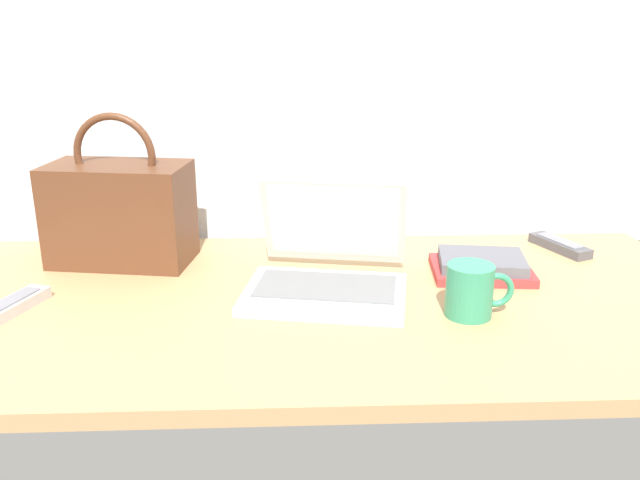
{
  "coord_description": "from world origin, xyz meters",
  "views": [
    {
      "loc": [
        -0.04,
        -1.2,
        0.55
      ],
      "look_at": [
        0.01,
        0.0,
        0.15
      ],
      "focal_mm": 37.66,
      "sensor_mm": 36.0,
      "label": 1
    }
  ],
  "objects_px": {
    "remote_control_near": "(560,245)",
    "handbag": "(120,211)",
    "laptop": "(328,268)",
    "coffee_mug": "(471,290)",
    "book_stack": "(482,266)",
    "remote_control_far": "(12,306)"
  },
  "relations": [
    {
      "from": "coffee_mug",
      "to": "book_stack",
      "type": "bearing_deg",
      "value": 69.25
    },
    {
      "from": "remote_control_far",
      "to": "book_stack",
      "type": "distance_m",
      "value": 0.93
    },
    {
      "from": "book_stack",
      "to": "remote_control_near",
      "type": "bearing_deg",
      "value": 32.65
    },
    {
      "from": "coffee_mug",
      "to": "remote_control_near",
      "type": "relative_size",
      "value": 0.76
    },
    {
      "from": "coffee_mug",
      "to": "handbag",
      "type": "xyz_separation_m",
      "value": [
        -0.7,
        0.31,
        0.07
      ]
    },
    {
      "from": "remote_control_near",
      "to": "handbag",
      "type": "xyz_separation_m",
      "value": [
        -1.0,
        -0.03,
        0.1
      ]
    },
    {
      "from": "laptop",
      "to": "book_stack",
      "type": "xyz_separation_m",
      "value": [
        0.33,
        0.07,
        -0.03
      ]
    },
    {
      "from": "remote_control_near",
      "to": "book_stack",
      "type": "distance_m",
      "value": 0.27
    },
    {
      "from": "remote_control_near",
      "to": "handbag",
      "type": "relative_size",
      "value": 0.5
    },
    {
      "from": "book_stack",
      "to": "remote_control_far",
      "type": "bearing_deg",
      "value": -170.68
    },
    {
      "from": "remote_control_near",
      "to": "handbag",
      "type": "bearing_deg",
      "value": -178.18
    },
    {
      "from": "laptop",
      "to": "book_stack",
      "type": "distance_m",
      "value": 0.34
    },
    {
      "from": "remote_control_far",
      "to": "laptop",
      "type": "bearing_deg",
      "value": 8.25
    },
    {
      "from": "remote_control_far",
      "to": "handbag",
      "type": "distance_m",
      "value": 0.32
    },
    {
      "from": "laptop",
      "to": "remote_control_near",
      "type": "xyz_separation_m",
      "value": [
        0.55,
        0.21,
        -0.03
      ]
    },
    {
      "from": "handbag",
      "to": "remote_control_near",
      "type": "bearing_deg",
      "value": 1.82
    },
    {
      "from": "laptop",
      "to": "remote_control_near",
      "type": "distance_m",
      "value": 0.59
    },
    {
      "from": "remote_control_near",
      "to": "handbag",
      "type": "distance_m",
      "value": 1.01
    },
    {
      "from": "laptop",
      "to": "handbag",
      "type": "bearing_deg",
      "value": 158.28
    },
    {
      "from": "laptop",
      "to": "coffee_mug",
      "type": "height_order",
      "value": "laptop"
    },
    {
      "from": "laptop",
      "to": "coffee_mug",
      "type": "relative_size",
      "value": 2.82
    },
    {
      "from": "laptop",
      "to": "remote_control_far",
      "type": "relative_size",
      "value": 2.12
    }
  ]
}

